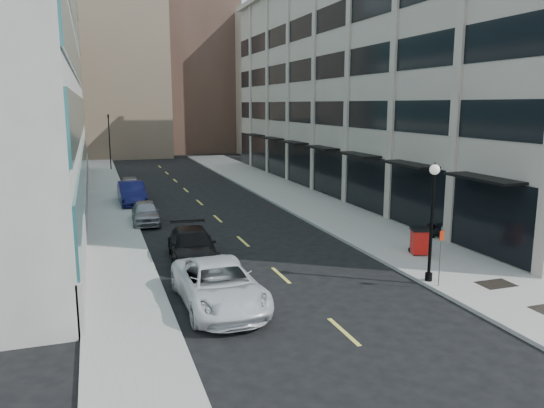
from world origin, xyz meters
TOP-DOWN VIEW (x-y plane):
  - ground at (0.00, 0.00)m, footprint 160.00×160.00m
  - sidewalk_right at (7.50, 20.00)m, footprint 5.00×80.00m
  - sidewalk_left at (-6.50, 20.00)m, footprint 3.00×80.00m
  - building_right at (16.94, 26.99)m, footprint 15.30×46.50m
  - skyline_tan_near at (-4.00, 68.00)m, footprint 14.00×18.00m
  - skyline_brown at (8.00, 72.00)m, footprint 12.00×16.00m
  - skyline_tan_far at (-14.00, 78.00)m, footprint 12.00×14.00m
  - skyline_stone at (18.00, 66.00)m, footprint 10.00×14.00m
  - grate_far at (7.60, 3.80)m, footprint 1.40×1.00m
  - road_centerline at (0.00, 17.00)m, footprint 0.15×68.20m
  - traffic_signal at (-5.50, 48.00)m, footprint 0.66×0.66m
  - car_white_van at (-3.29, 5.40)m, footprint 2.78×5.85m
  - car_black_pickup at (-3.20, 11.22)m, footprint 2.51×5.29m
  - car_silver_sedan at (-4.46, 20.06)m, footprint 1.86×4.19m
  - car_blue_sedan at (-4.80, 26.71)m, footprint 1.85×5.09m
  - car_grey_sedan at (-4.57, 31.65)m, footprint 1.85×4.20m
  - trash_bin at (7.15, 8.47)m, footprint 1.00×1.00m
  - lamppost at (5.30, 5.03)m, footprint 0.40×0.40m
  - sign_post at (5.30, 4.35)m, footprint 0.27×0.13m
  - urn_planter at (9.60, 11.07)m, footprint 0.55×0.55m

SIDE VIEW (x-z plane):
  - ground at x=0.00m, z-range 0.00..0.00m
  - road_centerline at x=0.00m, z-range 0.00..0.01m
  - sidewalk_right at x=7.50m, z-range 0.00..0.15m
  - sidewalk_left at x=-6.50m, z-range 0.00..0.15m
  - grate_far at x=7.60m, z-range 0.15..0.16m
  - urn_planter at x=9.60m, z-range 0.23..1.00m
  - car_silver_sedan at x=-4.46m, z-range 0.00..1.40m
  - car_grey_sedan at x=-4.57m, z-range 0.00..1.41m
  - car_black_pickup at x=-3.20m, z-range 0.00..1.49m
  - car_white_van at x=-3.29m, z-range 0.00..1.61m
  - car_blue_sedan at x=-4.80m, z-range 0.00..1.67m
  - trash_bin at x=7.15m, z-range 0.20..1.49m
  - sign_post at x=5.30m, z-range 0.50..2.89m
  - lamppost at x=5.30m, z-range 0.57..5.42m
  - traffic_signal at x=-5.50m, z-range 2.23..9.21m
  - building_right at x=16.94m, z-range -0.13..18.12m
  - skyline_stone at x=18.00m, z-range 0.00..20.00m
  - skyline_tan_far at x=-14.00m, z-range 0.00..22.00m
  - skyline_tan_near at x=-4.00m, z-range 0.00..28.00m
  - skyline_brown at x=8.00m, z-range 0.00..34.00m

